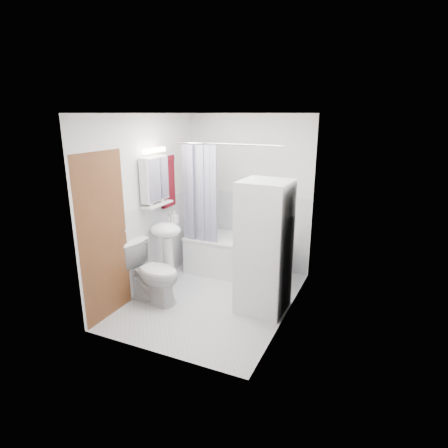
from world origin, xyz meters
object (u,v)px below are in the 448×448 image
at_px(washer_dryer, 264,247).
at_px(toilet, 152,272).
at_px(bathtub, 236,254).
at_px(sink, 166,240).

distance_m(washer_dryer, toilet, 1.51).
bearing_deg(washer_dryer, bathtub, 131.84).
xyz_separation_m(bathtub, toilet, (-0.67, -1.27, 0.08)).
bearing_deg(bathtub, washer_dryer, -50.06).
bearing_deg(bathtub, sink, -129.93).
height_order(bathtub, sink, sink).
xyz_separation_m(sink, washer_dryer, (1.43, -0.03, 0.12)).
xyz_separation_m(bathtub, washer_dryer, (0.73, -0.87, 0.51)).
bearing_deg(sink, bathtub, 50.07).
bearing_deg(sink, toilet, -85.52).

